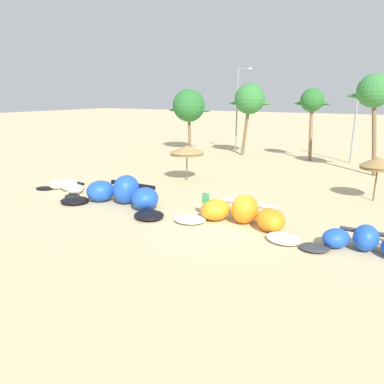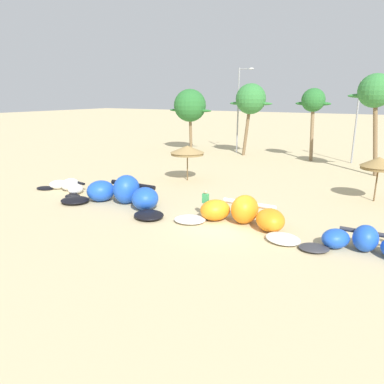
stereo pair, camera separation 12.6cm
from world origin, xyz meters
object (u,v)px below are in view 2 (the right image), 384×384
(kite_left_of_center, at_px, (242,214))
(person_by_umbrellas, at_px, (205,204))
(beach_umbrella_middle, at_px, (379,163))
(palm_center_left, at_px, (375,92))
(palm_leftmost, at_px, (190,106))
(palm_left, at_px, (251,100))
(lamppost_west_center, at_px, (358,118))
(kite_left, at_px, (122,194))
(beach_umbrella_near_van, at_px, (187,150))
(palm_left_of_gap, at_px, (313,102))
(lamppost_west, at_px, (239,107))
(kite_center, at_px, (365,243))
(kite_far_left, at_px, (67,186))

(kite_left_of_center, distance_m, person_by_umbrellas, 2.35)
(beach_umbrella_middle, height_order, person_by_umbrellas, beach_umbrella_middle)
(palm_center_left, bearing_deg, beach_umbrella_middle, -81.48)
(palm_leftmost, height_order, palm_left, palm_left)
(palm_leftmost, relative_size, palm_left, 0.93)
(lamppost_west_center, bearing_deg, kite_left, -115.59)
(beach_umbrella_near_van, height_order, palm_left_of_gap, palm_left_of_gap)
(kite_left, relative_size, palm_leftmost, 1.09)
(palm_leftmost, bearing_deg, beach_umbrella_near_van, -60.38)
(palm_left_of_gap, bearing_deg, kite_left, -106.64)
(kite_left, distance_m, lamppost_west, 24.39)
(beach_umbrella_near_van, relative_size, person_by_umbrellas, 1.80)
(kite_center, xyz_separation_m, beach_umbrella_middle, (-0.18, 9.28, 2.13))
(kite_left, relative_size, kite_left_of_center, 1.11)
(kite_left, height_order, kite_center, kite_left)
(beach_umbrella_near_van, height_order, lamppost_west, lamppost_west)
(person_by_umbrellas, xyz_separation_m, lamppost_west_center, (5.40, 22.68, 3.82))
(kite_left, xyz_separation_m, palm_left, (-0.07, 22.37, 5.67))
(kite_center, height_order, beach_umbrella_middle, beach_umbrella_middle)
(kite_far_left, xyz_separation_m, palm_center_left, (18.61, 17.25, 6.75))
(kite_left_of_center, distance_m, palm_center_left, 19.16)
(kite_left_of_center, distance_m, beach_umbrella_near_van, 11.19)
(kite_center, xyz_separation_m, person_by_umbrellas, (-8.50, 0.75, 0.36))
(lamppost_west_center, bearing_deg, palm_leftmost, -176.94)
(palm_left, height_order, lamppost_west, lamppost_west)
(kite_far_left, relative_size, kite_center, 0.91)
(palm_left, distance_m, lamppost_west, 2.59)
(person_by_umbrellas, height_order, lamppost_west_center, lamppost_west_center)
(beach_umbrella_middle, xyz_separation_m, palm_left, (-14.15, 13.23, 3.80))
(palm_left, xyz_separation_m, palm_center_left, (12.84, -4.53, 0.71))
(kite_center, xyz_separation_m, palm_leftmost, (-22.23, 22.41, 5.13))
(lamppost_west, height_order, lamppost_west_center, lamppost_west)
(palm_left, relative_size, lamppost_west_center, 0.99)
(beach_umbrella_middle, bearing_deg, kite_left_of_center, -124.50)
(kite_left_of_center, relative_size, lamppost_west_center, 0.90)
(kite_left, distance_m, palm_left_of_gap, 24.24)
(person_by_umbrellas, bearing_deg, beach_umbrella_middle, 45.72)
(palm_leftmost, distance_m, lamppost_west_center, 19.18)
(lamppost_west, bearing_deg, kite_left_of_center, -66.58)
(beach_umbrella_near_van, bearing_deg, kite_left, -90.81)
(palm_leftmost, bearing_deg, person_by_umbrellas, -57.63)
(kite_left, bearing_deg, lamppost_west, 94.89)
(kite_left_of_center, height_order, palm_left_of_gap, palm_left_of_gap)
(palm_left, bearing_deg, kite_left_of_center, -69.58)
(kite_far_left, xyz_separation_m, palm_left_of_gap, (12.60, 22.04, 5.86))
(beach_umbrella_middle, bearing_deg, lamppost_west, 137.66)
(palm_left_of_gap, xyz_separation_m, lamppost_west, (-8.80, 1.20, -0.67))
(palm_leftmost, bearing_deg, palm_left_of_gap, 1.39)
(kite_left, xyz_separation_m, beach_umbrella_near_van, (0.11, 8.04, 1.81))
(kite_far_left, relative_size, person_by_umbrellas, 3.20)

